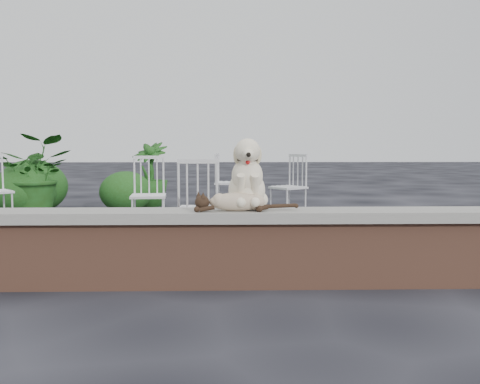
{
  "coord_description": "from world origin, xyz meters",
  "views": [
    {
      "loc": [
        -0.1,
        -3.95,
        1.07
      ],
      "look_at": [
        0.0,
        0.2,
        0.7
      ],
      "focal_mm": 39.4,
      "sensor_mm": 36.0,
      "label": 1
    }
  ],
  "objects_px": {
    "potted_plant_b": "(150,174)",
    "chair_d": "(288,186)",
    "chair_b": "(148,195)",
    "potted_plant_a": "(36,174)",
    "chair_c": "(200,207)",
    "cat": "(237,201)",
    "dog": "(247,173)",
    "chair_e": "(229,182)"
  },
  "relations": [
    {
      "from": "potted_plant_b",
      "to": "chair_d",
      "type": "bearing_deg",
      "value": -35.54
    },
    {
      "from": "chair_d",
      "to": "potted_plant_b",
      "type": "relative_size",
      "value": 0.83
    },
    {
      "from": "chair_d",
      "to": "potted_plant_b",
      "type": "bearing_deg",
      "value": -160.72
    },
    {
      "from": "chair_b",
      "to": "potted_plant_b",
      "type": "relative_size",
      "value": 0.83
    },
    {
      "from": "chair_d",
      "to": "chair_b",
      "type": "relative_size",
      "value": 1.0
    },
    {
      "from": "potted_plant_a",
      "to": "potted_plant_b",
      "type": "xyz_separation_m",
      "value": [
        1.6,
        1.07,
        -0.06
      ]
    },
    {
      "from": "chair_c",
      "to": "potted_plant_a",
      "type": "distance_m",
      "value": 4.14
    },
    {
      "from": "cat",
      "to": "chair_b",
      "type": "bearing_deg",
      "value": 111.71
    },
    {
      "from": "dog",
      "to": "chair_c",
      "type": "distance_m",
      "value": 1.2
    },
    {
      "from": "chair_c",
      "to": "chair_e",
      "type": "bearing_deg",
      "value": -91.88
    },
    {
      "from": "chair_e",
      "to": "potted_plant_a",
      "type": "bearing_deg",
      "value": 104.3
    },
    {
      "from": "cat",
      "to": "potted_plant_b",
      "type": "distance_m",
      "value": 5.6
    },
    {
      "from": "chair_d",
      "to": "potted_plant_a",
      "type": "bearing_deg",
      "value": -133.23
    },
    {
      "from": "chair_d",
      "to": "potted_plant_a",
      "type": "height_order",
      "value": "potted_plant_a"
    },
    {
      "from": "chair_e",
      "to": "potted_plant_a",
      "type": "relative_size",
      "value": 0.76
    },
    {
      "from": "chair_d",
      "to": "chair_c",
      "type": "bearing_deg",
      "value": -59.39
    },
    {
      "from": "cat",
      "to": "dog",
      "type": "bearing_deg",
      "value": 61.4
    },
    {
      "from": "chair_e",
      "to": "potted_plant_b",
      "type": "bearing_deg",
      "value": 71.05
    },
    {
      "from": "chair_e",
      "to": "dog",
      "type": "bearing_deg",
      "value": -171.91
    },
    {
      "from": "chair_b",
      "to": "chair_c",
      "type": "relative_size",
      "value": 1.0
    },
    {
      "from": "dog",
      "to": "chair_e",
      "type": "distance_m",
      "value": 4.62
    },
    {
      "from": "chair_d",
      "to": "chair_b",
      "type": "height_order",
      "value": "same"
    },
    {
      "from": "chair_c",
      "to": "potted_plant_a",
      "type": "relative_size",
      "value": 0.76
    },
    {
      "from": "chair_e",
      "to": "potted_plant_b",
      "type": "height_order",
      "value": "potted_plant_b"
    },
    {
      "from": "cat",
      "to": "chair_c",
      "type": "xyz_separation_m",
      "value": [
        -0.34,
        1.21,
        -0.19
      ]
    },
    {
      "from": "chair_b",
      "to": "chair_d",
      "type": "bearing_deg",
      "value": 29.14
    },
    {
      "from": "chair_d",
      "to": "chair_e",
      "type": "relative_size",
      "value": 1.0
    },
    {
      "from": "chair_e",
      "to": "potted_plant_a",
      "type": "height_order",
      "value": "potted_plant_a"
    },
    {
      "from": "chair_d",
      "to": "potted_plant_b",
      "type": "xyz_separation_m",
      "value": [
        -2.26,
        1.62,
        0.09
      ]
    },
    {
      "from": "dog",
      "to": "potted_plant_b",
      "type": "relative_size",
      "value": 0.49
    },
    {
      "from": "chair_b",
      "to": "chair_c",
      "type": "height_order",
      "value": "same"
    },
    {
      "from": "chair_d",
      "to": "chair_e",
      "type": "height_order",
      "value": "same"
    },
    {
      "from": "chair_d",
      "to": "potted_plant_b",
      "type": "distance_m",
      "value": 2.78
    },
    {
      "from": "chair_e",
      "to": "chair_c",
      "type": "relative_size",
      "value": 1.0
    },
    {
      "from": "cat",
      "to": "chair_d",
      "type": "height_order",
      "value": "chair_d"
    },
    {
      "from": "cat",
      "to": "potted_plant_a",
      "type": "height_order",
      "value": "potted_plant_a"
    },
    {
      "from": "chair_b",
      "to": "chair_e",
      "type": "distance_m",
      "value": 2.43
    },
    {
      "from": "chair_b",
      "to": "potted_plant_b",
      "type": "height_order",
      "value": "potted_plant_b"
    },
    {
      "from": "potted_plant_b",
      "to": "chair_c",
      "type": "bearing_deg",
      "value": -75.37
    },
    {
      "from": "dog",
      "to": "chair_d",
      "type": "distance_m",
      "value": 3.74
    },
    {
      "from": "chair_b",
      "to": "chair_c",
      "type": "distance_m",
      "value": 1.5
    },
    {
      "from": "chair_e",
      "to": "chair_b",
      "type": "bearing_deg",
      "value": 162.56
    }
  ]
}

